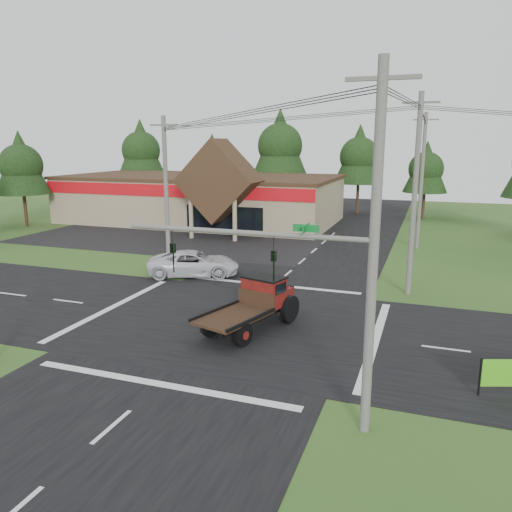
% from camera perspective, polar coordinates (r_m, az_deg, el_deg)
% --- Properties ---
extents(ground, '(120.00, 120.00, 0.00)m').
position_cam_1_polar(ground, '(25.10, -2.75, -7.58)').
color(ground, '#294E1B').
rests_on(ground, ground).
extents(road_ns, '(12.00, 120.00, 0.02)m').
position_cam_1_polar(road_ns, '(25.09, -2.75, -7.56)').
color(road_ns, black).
rests_on(road_ns, ground).
extents(road_ew, '(120.00, 12.00, 0.02)m').
position_cam_1_polar(road_ew, '(25.09, -2.75, -7.56)').
color(road_ew, black).
rests_on(road_ew, ground).
extents(parking_apron, '(28.00, 14.00, 0.02)m').
position_cam_1_polar(parking_apron, '(47.59, -9.73, 2.01)').
color(parking_apron, black).
rests_on(parking_apron, ground).
extents(cvs_building, '(30.40, 18.20, 9.19)m').
position_cam_1_polar(cvs_building, '(57.26, -6.17, 6.70)').
color(cvs_building, '#9C8769').
rests_on(cvs_building, ground).
extents(traffic_signal_mast, '(8.12, 0.24, 7.00)m').
position_cam_1_polar(traffic_signal_mast, '(15.22, 6.74, -3.68)').
color(traffic_signal_mast, '#595651').
rests_on(traffic_signal_mast, ground).
extents(utility_pole_nr, '(2.00, 0.30, 11.00)m').
position_cam_1_polar(utility_pole_nr, '(14.66, 13.28, 0.33)').
color(utility_pole_nr, '#595651').
rests_on(utility_pole_nr, ground).
extents(utility_pole_nw, '(2.00, 0.30, 10.50)m').
position_cam_1_polar(utility_pole_nw, '(34.43, -10.22, 6.99)').
color(utility_pole_nw, '#595651').
rests_on(utility_pole_nw, ground).
extents(utility_pole_ne, '(2.00, 0.30, 11.50)m').
position_cam_1_polar(utility_pole_ne, '(29.91, 17.68, 6.73)').
color(utility_pole_ne, '#595651').
rests_on(utility_pole_ne, ground).
extents(utility_pole_n, '(2.00, 0.30, 11.20)m').
position_cam_1_polar(utility_pole_n, '(43.87, 18.39, 8.20)').
color(utility_pole_n, '#595651').
rests_on(utility_pole_n, ground).
extents(tree_row_a, '(6.72, 6.72, 12.12)m').
position_cam_1_polar(tree_row_a, '(73.04, -13.02, 11.88)').
color(tree_row_a, '#332316').
rests_on(tree_row_a, ground).
extents(tree_row_b, '(5.60, 5.60, 10.10)m').
position_cam_1_polar(tree_row_b, '(70.07, -5.01, 11.03)').
color(tree_row_b, '#332316').
rests_on(tree_row_b, ground).
extents(tree_row_c, '(7.28, 7.28, 13.13)m').
position_cam_1_polar(tree_row_c, '(65.57, 2.76, 12.71)').
color(tree_row_c, '#332316').
rests_on(tree_row_c, ground).
extents(tree_row_d, '(6.16, 6.16, 11.11)m').
position_cam_1_polar(tree_row_d, '(64.40, 11.73, 11.27)').
color(tree_row_d, '#332316').
rests_on(tree_row_d, ground).
extents(tree_row_e, '(5.04, 5.04, 9.09)m').
position_cam_1_polar(tree_row_e, '(61.83, 18.87, 9.57)').
color(tree_row_e, '#332316').
rests_on(tree_row_e, ground).
extents(tree_side_w, '(5.60, 5.60, 10.10)m').
position_cam_1_polar(tree_side_w, '(58.55, -25.30, 9.56)').
color(tree_side_w, '#332316').
rests_on(tree_side_w, ground).
extents(antique_flatbed_truck, '(3.87, 6.27, 2.45)m').
position_cam_1_polar(antique_flatbed_truck, '(23.65, -0.73, -5.70)').
color(antique_flatbed_truck, '#520B0D').
rests_on(antique_flatbed_truck, ground).
extents(white_pickup, '(6.65, 4.81, 1.68)m').
position_cam_1_polar(white_pickup, '(33.76, -7.13, -0.85)').
color(white_pickup, silver).
rests_on(white_pickup, ground).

